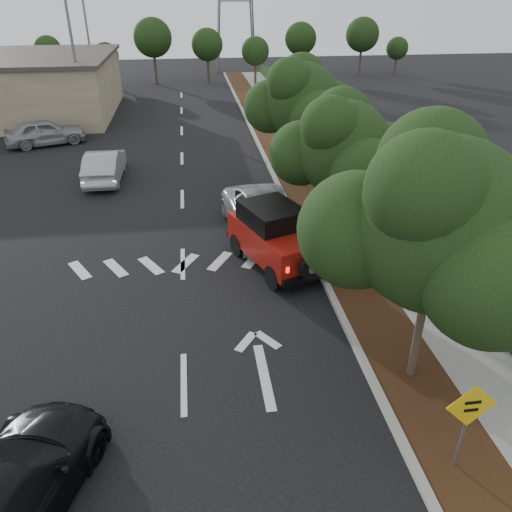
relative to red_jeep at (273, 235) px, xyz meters
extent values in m
plane|color=black|center=(-3.13, -5.67, -1.08)|extent=(120.00, 120.00, 0.00)
cube|color=#9E9B93|center=(1.47, 6.33, -1.00)|extent=(0.20, 70.00, 0.15)
cube|color=black|center=(2.47, 6.33, -1.02)|extent=(1.80, 70.00, 0.12)
cube|color=gray|center=(4.37, 6.33, -1.02)|extent=(2.00, 70.00, 0.12)
cube|color=black|center=(5.77, 6.33, -0.68)|extent=(0.80, 70.00, 0.80)
cylinder|color=black|center=(-1.12, 0.73, -0.67)|extent=(0.55, 0.86, 0.81)
cylinder|color=black|center=(0.36, 1.29, -0.67)|extent=(0.55, 0.86, 0.81)
cylinder|color=black|center=(-0.22, -1.66, -0.67)|extent=(0.55, 0.86, 0.81)
cylinder|color=black|center=(1.26, -1.10, -0.67)|extent=(0.55, 0.86, 0.81)
cube|color=maroon|center=(0.07, -0.18, -0.11)|extent=(3.04, 4.16, 1.02)
cube|color=black|center=(-0.04, 0.10, 0.72)|extent=(2.31, 2.53, 0.65)
cube|color=maroon|center=(-0.44, 1.15, -0.19)|extent=(1.88, 1.56, 0.83)
cube|color=black|center=(0.77, -2.02, -0.57)|extent=(1.69, 0.79, 0.22)
cylinder|color=black|center=(0.82, -2.15, -0.11)|extent=(0.80, 0.48, 0.77)
cube|color=#FF190C|center=(0.09, -2.21, -0.11)|extent=(0.11, 0.07, 0.18)
cube|color=#FF190C|center=(1.39, -1.71, -0.11)|extent=(0.11, 0.07, 0.18)
imported|color=#A4A8AB|center=(0.07, 2.27, -0.30)|extent=(3.18, 5.87, 1.56)
imported|color=black|center=(-6.24, -8.93, -0.35)|extent=(3.51, 5.41, 1.46)
imported|color=#A9ACB1|center=(-6.86, 9.38, -0.33)|extent=(1.61, 4.54, 1.49)
imported|color=#939699|center=(-11.21, 16.09, -0.30)|extent=(4.90, 3.29, 1.55)
cylinder|color=slate|center=(2.27, -8.85, 0.03)|extent=(0.07, 0.07, 1.98)
cube|color=yellow|center=(2.27, -8.88, 0.69)|extent=(1.01, 0.03, 1.01)
cube|color=black|center=(2.27, -8.90, 0.78)|extent=(0.32, 0.01, 0.07)
cube|color=black|center=(2.27, -8.90, 0.59)|extent=(0.28, 0.01, 0.07)
cylinder|color=brown|center=(3.47, -1.90, -0.64)|extent=(0.68, 0.68, 0.62)
sphere|color=black|center=(3.47, -1.90, -0.05)|extent=(0.77, 0.77, 0.77)
imported|color=black|center=(3.47, -1.90, 0.04)|extent=(0.71, 0.64, 0.73)
camera|label=1|loc=(-2.59, -15.04, 7.57)|focal=35.00mm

